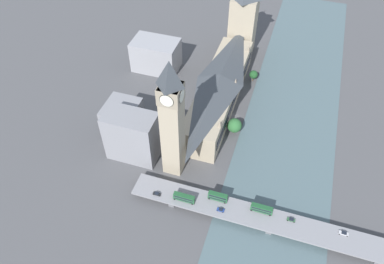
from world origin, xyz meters
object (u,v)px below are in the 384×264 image
at_px(clock_tower, 172,118).
at_px(car_northbound_lead, 291,220).
at_px(car_northbound_mid, 221,210).
at_px(car_northbound_tail, 344,233).
at_px(victoria_tower, 243,21).
at_px(double_decker_bus_mid, 184,198).
at_px(car_southbound_lead, 157,194).
at_px(parliament_hall, 220,90).
at_px(double_decker_bus_lead, 262,209).
at_px(road_bridge, 271,221).
at_px(double_decker_bus_rear, 218,197).

distance_m(clock_tower, car_northbound_lead, 79.27).
height_order(clock_tower, car_northbound_mid, clock_tower).
bearing_deg(car_northbound_tail, car_northbound_mid, 5.41).
relative_size(victoria_tower, car_northbound_tail, 12.79).
bearing_deg(double_decker_bus_mid, car_southbound_lead, 3.73).
xyz_separation_m(parliament_hall, victoria_tower, (0.06, -65.33, 14.64)).
bearing_deg(car_northbound_tail, clock_tower, -10.21).
height_order(double_decker_bus_lead, car_northbound_mid, double_decker_bus_lead).
relative_size(clock_tower, double_decker_bus_lead, 6.65).
height_order(road_bridge, car_southbound_lead, car_southbound_lead).
height_order(parliament_hall, car_southbound_lead, parliament_hall).
xyz_separation_m(clock_tower, road_bridge, (-59.46, 20.09, -36.70)).
bearing_deg(car_northbound_mid, car_northbound_tail, -174.59).
bearing_deg(road_bridge, car_southbound_lead, 3.40).
relative_size(road_bridge, double_decker_bus_lead, 13.12).
distance_m(clock_tower, victoria_tower, 127.51).
bearing_deg(parliament_hall, double_decker_bus_rear, 104.52).
bearing_deg(victoria_tower, car_northbound_mid, 98.94).
height_order(road_bridge, double_decker_bus_lead, double_decker_bus_lead).
distance_m(double_decker_bus_rear, car_northbound_lead, 38.66).
distance_m(victoria_tower, car_southbound_lead, 152.08).
xyz_separation_m(car_northbound_mid, car_northbound_tail, (-60.90, -5.77, 0.04)).
bearing_deg(double_decker_bus_lead, double_decker_bus_mid, 8.32).
bearing_deg(car_southbound_lead, victoria_tower, -94.37).
relative_size(victoria_tower, road_bridge, 0.39).
bearing_deg(clock_tower, victoria_tower, -94.57).
xyz_separation_m(double_decker_bus_lead, car_northbound_tail, (-40.94, 0.12, -1.87)).
height_order(double_decker_bus_rear, car_northbound_lead, double_decker_bus_rear).
distance_m(victoria_tower, car_northbound_mid, 152.57).
height_order(double_decker_bus_lead, car_northbound_tail, double_decker_bus_lead).
relative_size(car_northbound_mid, car_northbound_tail, 0.84).
distance_m(road_bridge, double_decker_bus_rear, 29.56).
distance_m(clock_tower, car_northbound_mid, 53.65).
xyz_separation_m(clock_tower, car_northbound_lead, (-68.92, 17.38, -35.10)).
distance_m(victoria_tower, double_decker_bus_mid, 150.46).
height_order(victoria_tower, road_bridge, victoria_tower).
height_order(clock_tower, road_bridge, clock_tower).
bearing_deg(car_northbound_lead, parliament_hall, -53.16).
xyz_separation_m(double_decker_bus_lead, car_northbound_mid, (19.96, 5.89, -1.91)).
bearing_deg(victoria_tower, double_decker_bus_rear, 98.04).
bearing_deg(car_southbound_lead, car_northbound_mid, -178.50).
distance_m(parliament_hall, car_southbound_lead, 85.84).
distance_m(victoria_tower, double_decker_bus_rear, 145.94).
bearing_deg(car_northbound_lead, car_northbound_tail, -179.19).
relative_size(parliament_hall, car_southbound_lead, 24.68).
relative_size(clock_tower, car_northbound_lead, 18.00).
distance_m(parliament_hall, car_northbound_mid, 87.35).
distance_m(victoria_tower, road_bridge, 156.32).
bearing_deg(parliament_hall, double_decker_bus_mid, 92.40).
distance_m(clock_tower, double_decker_bus_rear, 47.86).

